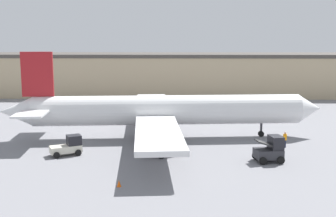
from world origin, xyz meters
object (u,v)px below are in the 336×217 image
Objects in this scene: baggage_tug at (68,146)px; belt_loader_truck at (270,150)px; pushback_tug at (167,147)px; safety_cone_near at (119,183)px; ground_crew_worker at (285,139)px; airplane at (160,111)px.

belt_loader_truck reaches higher than baggage_tug.
pushback_tug is (10.19, 0.10, -0.02)m from baggage_tug.
safety_cone_near is (-13.82, -7.41, -0.90)m from belt_loader_truck.
baggage_tug reaches higher than ground_crew_worker.
airplane is at bearing -99.39° from ground_crew_worker.
pushback_tug is (-12.92, -3.44, -0.04)m from ground_crew_worker.
belt_loader_truck is (-2.79, -5.48, 0.23)m from ground_crew_worker.
airplane reaches higher than safety_cone_near.
safety_cone_near is (-16.61, -12.89, -0.67)m from ground_crew_worker.
pushback_tug is at bearing -26.38° from baggage_tug.
baggage_tug is 6.29× the size of safety_cone_near.
baggage_tug is at bearing 164.78° from belt_loader_truck.
safety_cone_near is at bearing -145.64° from pushback_tug.
pushback_tug is 5.85× the size of safety_cone_near.
ground_crew_worker is at bearing -21.58° from airplane.
belt_loader_truck is at bearing -45.73° from pushback_tug.
belt_loader_truck is 15.71m from safety_cone_near.
safety_cone_near is (6.51, -9.35, -0.65)m from baggage_tug.
baggage_tug is at bearing 124.86° from safety_cone_near.
belt_loader_truck is at bearing -45.80° from airplane.
airplane reaches higher than pushback_tug.
ground_crew_worker is 0.55× the size of pushback_tug.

